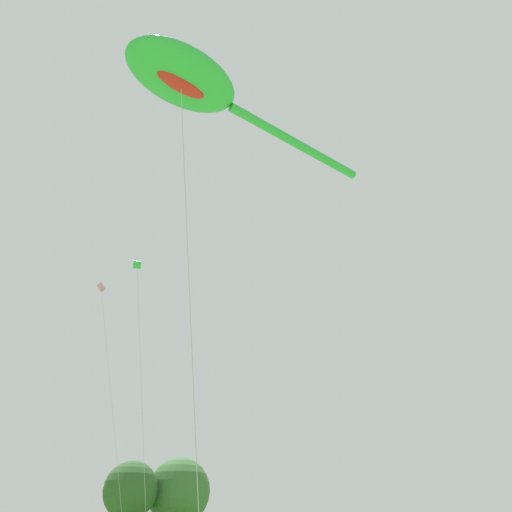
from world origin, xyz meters
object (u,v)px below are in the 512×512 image
object	(u,v)px
small_kite_bird_shape	(139,305)
tree_shrub_far	(179,492)
small_kite_stunt_black	(103,312)
tree_broad_distant	(131,490)
big_show_kite	(191,83)

from	to	relation	value
small_kite_bird_shape	tree_shrub_far	size ratio (longest dim) A/B	1.63
small_kite_stunt_black	tree_broad_distant	world-z (taller)	small_kite_stunt_black
small_kite_bird_shape	tree_shrub_far	xyz separation A→B (m)	(12.23, 31.52, -6.94)
big_show_kite	tree_broad_distant	bearing A→B (deg)	-111.85
small_kite_bird_shape	tree_shrub_far	distance (m)	34.52
small_kite_bird_shape	big_show_kite	bearing A→B (deg)	-171.74
tree_broad_distant	tree_shrub_far	xyz separation A→B (m)	(5.59, 1.27, 0.16)
tree_broad_distant	tree_shrub_far	distance (m)	5.74
tree_shrub_far	small_kite_bird_shape	bearing A→B (deg)	-111.21
small_kite_stunt_black	small_kite_bird_shape	world-z (taller)	small_kite_stunt_black
tree_shrub_far	big_show_kite	bearing A→B (deg)	-106.97
small_kite_bird_shape	tree_broad_distant	world-z (taller)	small_kite_bird_shape
small_kite_bird_shape	tree_broad_distant	bearing A→B (deg)	0.55
big_show_kite	tree_broad_distant	size ratio (longest dim) A/B	2.12
big_show_kite	small_kite_bird_shape	xyz separation A→B (m)	(0.95, 11.70, -5.40)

